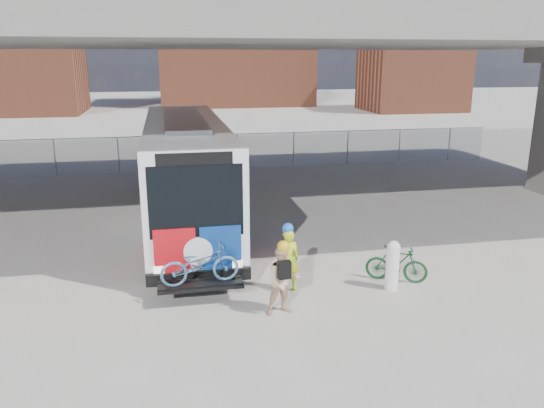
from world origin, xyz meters
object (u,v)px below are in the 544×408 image
object	(u,v)px
bus	(186,163)
cyclist_tan	(283,280)
bollard	(392,263)
bike_parked	(396,264)
cyclist_hivis	(288,258)

from	to	relation	value
bus	cyclist_tan	world-z (taller)	bus
bollard	bike_parked	size ratio (longest dim) A/B	0.81
bike_parked	bus	bearing A→B (deg)	66.69
bollard	bike_parked	bearing A→B (deg)	54.14
cyclist_tan	bus	bearing A→B (deg)	95.24
bus	cyclist_hivis	size ratio (longest dim) A/B	7.37
bollard	cyclist_hivis	bearing A→B (deg)	170.37
bollard	cyclist_hivis	xyz separation A→B (m)	(-2.57, 0.44, 0.16)
bus	cyclist_hivis	xyz separation A→B (m)	(2.17, -6.31, -1.26)
cyclist_tan	bike_parked	world-z (taller)	cyclist_tan
bus	bollard	xyz separation A→B (m)	(4.74, -6.75, -1.42)
cyclist_hivis	bike_parked	size ratio (longest dim) A/B	1.11
bollard	cyclist_tan	world-z (taller)	cyclist_tan
bollard	cyclist_tan	distance (m)	3.05
bus	bike_parked	size ratio (longest dim) A/B	8.19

